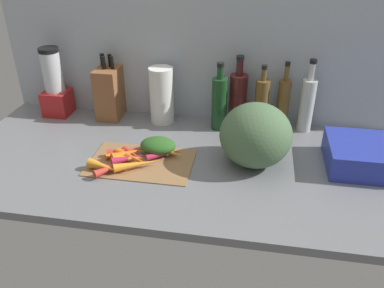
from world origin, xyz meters
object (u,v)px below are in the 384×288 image
(carrot_1, at_px, (109,169))
(bottle_2, at_px, (261,104))
(carrot_8, at_px, (114,168))
(dish_rack, at_px, (365,156))
(carrot_12, at_px, (133,158))
(blender_appliance, at_px, (55,87))
(carrot_6, at_px, (103,167))
(carrot_4, at_px, (163,154))
(bottle_3, at_px, (283,103))
(cutting_board, at_px, (141,162))
(carrot_2, at_px, (128,153))
(carrot_10, at_px, (169,152))
(carrot_3, at_px, (130,150))
(carrot_11, at_px, (133,154))
(bottle_4, at_px, (307,103))
(knife_block, at_px, (110,92))
(carrot_5, at_px, (119,152))
(carrot_7, at_px, (128,158))
(carrot_9, at_px, (137,164))
(winter_squash, at_px, (256,135))
(bottle_1, at_px, (238,99))
(paper_towel_roll, at_px, (162,95))
(carrot_0, at_px, (128,159))
(bottle_0, at_px, (219,102))

(carrot_1, bearing_deg, bottle_2, 40.79)
(carrot_8, xyz_separation_m, dish_rack, (0.87, 0.19, 0.03))
(carrot_12, xyz_separation_m, blender_appliance, (-0.46, 0.36, 0.11))
(carrot_1, xyz_separation_m, carrot_6, (-0.02, 0.00, 0.00))
(carrot_4, height_order, bottle_3, bottle_3)
(cutting_board, relative_size, carrot_8, 2.84)
(carrot_2, bearing_deg, carrot_10, 14.04)
(carrot_3, height_order, dish_rack, dish_rack)
(carrot_11, xyz_separation_m, bottle_4, (0.64, 0.35, 0.10))
(carrot_2, relative_size, knife_block, 0.43)
(carrot_5, height_order, carrot_8, same)
(carrot_12, height_order, blender_appliance, blender_appliance)
(dish_rack, bearing_deg, cutting_board, -172.01)
(carrot_1, height_order, bottle_2, bottle_2)
(carrot_11, bearing_deg, carrot_12, -71.45)
(carrot_7, xyz_separation_m, knife_block, (-0.20, 0.38, 0.09))
(carrot_6, bearing_deg, carrot_2, 60.99)
(carrot_9, bearing_deg, carrot_7, 142.84)
(winter_squash, xyz_separation_m, bottle_3, (0.10, 0.31, -0.00))
(carrot_7, relative_size, bottle_1, 0.39)
(carrot_1, distance_m, paper_towel_roll, 0.46)
(carrot_12, bearing_deg, carrot_8, -126.17)
(carrot_2, height_order, winter_squash, winter_squash)
(winter_squash, bearing_deg, carrot_2, -173.52)
(carrot_7, relative_size, bottle_4, 0.39)
(carrot_9, bearing_deg, carrot_0, 141.91)
(carrot_5, relative_size, bottle_2, 0.39)
(carrot_11, xyz_separation_m, bottle_0, (0.28, 0.31, 0.10))
(bottle_1, bearing_deg, bottle_4, -0.70)
(paper_towel_roll, relative_size, bottle_3, 0.84)
(carrot_0, distance_m, carrot_7, 0.00)
(carrot_1, xyz_separation_m, paper_towel_roll, (0.09, 0.44, 0.10))
(carrot_3, xyz_separation_m, dish_rack, (0.85, 0.06, 0.03))
(cutting_board, distance_m, carrot_4, 0.09)
(carrot_2, distance_m, bottle_2, 0.59)
(carrot_4, height_order, carrot_11, carrot_11)
(carrot_8, xyz_separation_m, bottle_4, (0.68, 0.45, 0.10))
(bottle_1, bearing_deg, bottle_0, -146.93)
(knife_block, height_order, paper_towel_roll, knife_block)
(carrot_0, xyz_separation_m, blender_appliance, (-0.45, 0.36, 0.11))
(carrot_0, height_order, winter_squash, winter_squash)
(carrot_0, distance_m, carrot_1, 0.09)
(carrot_0, xyz_separation_m, carrot_2, (-0.01, 0.03, 0.00))
(carrot_0, relative_size, carrot_4, 0.83)
(carrot_4, relative_size, carrot_11, 1.23)
(bottle_1, bearing_deg, carrot_0, -132.88)
(carrot_9, distance_m, carrot_12, 0.05)
(winter_squash, distance_m, bottle_2, 0.28)
(bottle_4, bearing_deg, carrot_4, -147.95)
(paper_towel_roll, bearing_deg, carrot_10, -72.35)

